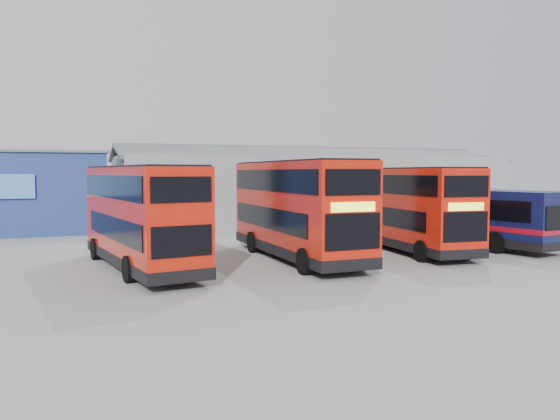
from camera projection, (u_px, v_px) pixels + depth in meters
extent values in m
plane|color=gray|center=(326.00, 263.00, 23.06)|extent=(120.00, 120.00, 0.00)
cube|color=navy|center=(6.00, 193.00, 34.73)|extent=(12.00, 8.00, 5.00)
cube|color=slate|center=(4.00, 153.00, 34.55)|extent=(12.30, 8.30, 0.15)
cube|color=gray|center=(309.00, 188.00, 44.37)|extent=(30.00, 12.00, 5.00)
cube|color=slate|center=(324.00, 153.00, 41.57)|extent=(30.50, 6.33, 1.29)
cube|color=slate|center=(296.00, 155.00, 46.79)|extent=(30.50, 6.33, 1.29)
cube|color=red|center=(140.00, 215.00, 21.34)|extent=(3.74, 9.79, 3.68)
cube|color=black|center=(141.00, 257.00, 21.45)|extent=(3.78, 9.83, 0.41)
cube|color=black|center=(172.00, 225.00, 21.62)|extent=(1.31, 8.00, 0.86)
cube|color=black|center=(113.00, 228.00, 20.48)|extent=(1.31, 8.00, 0.86)
cube|color=black|center=(169.00, 186.00, 21.83)|extent=(1.45, 8.90, 0.86)
cube|color=black|center=(110.00, 187.00, 20.69)|extent=(1.45, 8.90, 0.86)
cube|color=black|center=(113.00, 219.00, 25.52)|extent=(2.03, 0.36, 1.23)
cube|color=black|center=(112.00, 184.00, 25.41)|extent=(2.03, 0.36, 0.86)
cube|color=#CAD82D|center=(112.00, 201.00, 25.47)|extent=(1.62, 0.29, 0.32)
cube|color=black|center=(182.00, 241.00, 17.22)|extent=(1.98, 0.36, 1.00)
cube|color=black|center=(182.00, 190.00, 17.11)|extent=(1.98, 0.36, 0.82)
cube|color=black|center=(140.00, 167.00, 21.21)|extent=(3.58, 9.63, 0.09)
cylinder|color=black|center=(145.00, 246.00, 24.87)|extent=(0.44, 0.98, 0.95)
cylinder|color=black|center=(95.00, 249.00, 23.79)|extent=(0.44, 0.98, 0.95)
cylinder|color=black|center=(189.00, 264.00, 19.91)|extent=(0.44, 0.98, 0.95)
cylinder|color=black|center=(129.00, 269.00, 18.83)|extent=(0.44, 0.98, 0.95)
cube|color=red|center=(296.00, 207.00, 23.83)|extent=(2.52, 10.15, 3.90)
cube|color=black|center=(296.00, 247.00, 23.95)|extent=(2.56, 10.18, 0.43)
cube|color=black|center=(267.00, 218.00, 23.78)|extent=(0.14, 8.58, 0.92)
cube|color=black|center=(318.00, 216.00, 24.67)|extent=(0.14, 8.58, 0.92)
cube|color=black|center=(270.00, 180.00, 23.30)|extent=(0.15, 9.54, 0.92)
cube|color=black|center=(322.00, 180.00, 24.19)|extent=(0.15, 9.54, 0.92)
cube|color=black|center=(353.00, 232.00, 19.15)|extent=(2.17, 0.07, 1.30)
cube|color=black|center=(353.00, 182.00, 19.03)|extent=(2.17, 0.07, 0.92)
cube|color=#CAD82D|center=(353.00, 207.00, 19.08)|extent=(1.74, 0.06, 0.34)
cube|color=black|center=(258.00, 212.00, 28.59)|extent=(2.12, 0.07, 1.06)
cube|color=black|center=(258.00, 179.00, 28.47)|extent=(2.12, 0.07, 0.87)
cube|color=black|center=(296.00, 162.00, 23.69)|extent=(2.37, 10.00, 0.10)
cylinder|color=black|center=(305.00, 262.00, 20.27)|extent=(0.32, 1.01, 1.00)
cylinder|color=black|center=(359.00, 258.00, 21.11)|extent=(0.32, 1.01, 1.00)
cylinder|color=black|center=(253.00, 242.00, 25.91)|extent=(0.32, 1.01, 1.00)
cylinder|color=black|center=(298.00, 240.00, 26.75)|extent=(0.32, 1.01, 1.00)
cube|color=red|center=(406.00, 207.00, 26.44)|extent=(2.99, 9.63, 3.66)
cube|color=black|center=(406.00, 240.00, 26.55)|extent=(3.03, 9.67, 0.41)
cube|color=black|center=(381.00, 215.00, 26.49)|extent=(0.67, 8.02, 0.86)
cube|color=black|center=(423.00, 214.00, 27.14)|extent=(0.67, 8.02, 0.86)
cube|color=black|center=(385.00, 184.00, 26.04)|extent=(0.74, 8.92, 0.86)
cube|color=black|center=(428.00, 184.00, 26.68)|extent=(0.74, 8.92, 0.86)
cube|color=black|center=(466.00, 227.00, 21.92)|extent=(2.03, 0.20, 1.22)
cube|color=black|center=(467.00, 186.00, 21.80)|extent=(2.03, 0.20, 0.86)
cube|color=#CAD82D|center=(466.00, 207.00, 21.85)|extent=(1.62, 0.16, 0.32)
cube|color=black|center=(364.00, 211.00, 31.03)|extent=(1.99, 0.20, 0.99)
cube|color=black|center=(365.00, 182.00, 30.92)|extent=(1.99, 0.20, 0.81)
cube|color=black|center=(407.00, 168.00, 26.31)|extent=(2.84, 9.49, 0.09)
cylinder|color=black|center=(422.00, 251.00, 23.10)|extent=(0.36, 0.96, 0.94)
cylinder|color=black|center=(466.00, 249.00, 23.70)|extent=(0.36, 0.96, 0.94)
cylinder|color=black|center=(364.00, 236.00, 28.55)|extent=(0.36, 0.96, 0.94)
cylinder|color=black|center=(402.00, 235.00, 29.15)|extent=(0.36, 0.96, 0.94)
cube|color=#0D173A|center=(462.00, 214.00, 28.69)|extent=(4.44, 11.01, 2.59)
cube|color=black|center=(461.00, 235.00, 28.76)|extent=(4.48, 11.05, 0.39)
cube|color=maroon|center=(462.00, 222.00, 28.72)|extent=(4.47, 11.04, 0.24)
cube|color=black|center=(482.00, 205.00, 29.06)|extent=(1.76, 8.83, 0.93)
cube|color=black|center=(450.00, 207.00, 27.76)|extent=(1.76, 8.83, 0.93)
cube|color=black|center=(390.00, 205.00, 33.25)|extent=(2.17, 0.47, 1.27)
cube|color=black|center=(560.00, 218.00, 24.10)|extent=(2.12, 0.46, 1.07)
cylinder|color=black|center=(423.00, 227.00, 32.61)|extent=(0.50, 1.06, 1.02)
cylinder|color=black|center=(394.00, 230.00, 31.38)|extent=(0.50, 1.06, 1.02)
cylinder|color=black|center=(527.00, 240.00, 26.81)|extent=(0.50, 1.06, 1.02)
cylinder|color=black|center=(496.00, 243.00, 25.58)|extent=(0.50, 1.06, 1.02)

